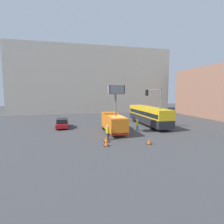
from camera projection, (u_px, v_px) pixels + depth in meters
ground_plane at (119, 134)px, 23.95m from camera, size 120.00×120.00×0.00m
building_backdrop_far at (92, 81)px, 51.39m from camera, size 44.00×10.00×18.17m
utility_truck at (114, 122)px, 24.52m from camera, size 2.24×6.82×6.57m
city_bus at (148, 115)px, 30.21m from camera, size 2.56×12.12×3.13m
traffic_light_pole at (156, 101)px, 27.25m from camera, size 3.03×2.78×6.35m
road_worker_near_truck at (108, 132)px, 20.72m from camera, size 0.38×0.38×1.80m
road_worker_directing at (137, 125)px, 25.89m from camera, size 0.38×0.38×1.75m
traffic_cone_near_truck at (149, 142)px, 19.05m from camera, size 0.53×0.53×0.61m
traffic_cone_mid_road at (107, 139)px, 19.97m from camera, size 0.62×0.62×0.71m
traffic_cone_far_side at (106, 143)px, 18.40m from camera, size 0.54×0.54×0.62m
parked_car_curbside at (62, 123)px, 27.99m from camera, size 1.81×4.64×1.51m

